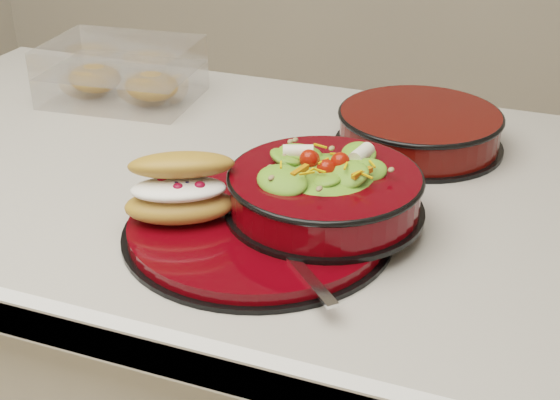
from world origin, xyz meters
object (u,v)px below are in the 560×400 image
(dinner_plate, at_px, (258,227))
(croissant, at_px, (181,188))
(salad_bowl, at_px, (325,184))
(pastry_box, at_px, (122,73))
(extra_bowl, at_px, (419,128))
(fork, at_px, (292,258))

(dinner_plate, bearing_deg, croissant, -165.16)
(croissant, bearing_deg, salad_bowl, -0.95)
(pastry_box, bearing_deg, croissant, -55.84)
(pastry_box, distance_m, extra_bowl, 0.50)
(dinner_plate, height_order, fork, fork)
(croissant, height_order, extra_bowl, croissant)
(extra_bowl, bearing_deg, fork, -98.04)
(dinner_plate, bearing_deg, salad_bowl, 36.08)
(dinner_plate, relative_size, croissant, 2.19)
(salad_bowl, distance_m, pastry_box, 0.53)
(pastry_box, xyz_separation_m, extra_bowl, (0.50, -0.02, -0.02))
(salad_bowl, bearing_deg, dinner_plate, -143.92)
(croissant, relative_size, pastry_box, 0.57)
(fork, bearing_deg, extra_bowl, 36.89)
(fork, height_order, pastry_box, pastry_box)
(croissant, bearing_deg, dinner_plate, -11.04)
(croissant, height_order, pastry_box, same)
(dinner_plate, height_order, croissant, croissant)
(salad_bowl, bearing_deg, fork, -89.48)
(dinner_plate, bearing_deg, extra_bowl, 69.27)
(salad_bowl, relative_size, extra_bowl, 0.97)
(salad_bowl, height_order, fork, salad_bowl)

